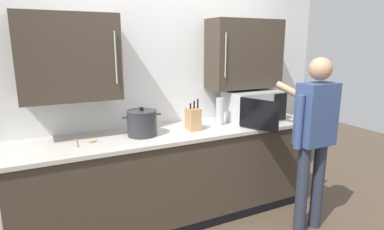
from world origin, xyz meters
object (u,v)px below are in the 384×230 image
microwave_oven (251,106)px  thermos_flask (220,111)px  stock_pot (142,123)px  person_figure (314,131)px  knife_block (193,119)px  wooden_spoon (85,142)px

microwave_oven → thermos_flask: (-0.41, -0.03, -0.02)m
stock_pot → person_figure: (1.37, -0.72, -0.06)m
thermos_flask → person_figure: size_ratio=0.17×
microwave_oven → knife_block: bearing=-174.0°
knife_block → wooden_spoon: 1.00m
knife_block → thermos_flask: bearing=8.1°
microwave_oven → wooden_spoon: (-1.74, -0.04, -0.15)m
microwave_oven → stock_pot: 1.24m
stock_pot → wooden_spoon: size_ratio=1.82×
person_figure → stock_pot: bearing=152.2°
microwave_oven → stock_pot: bearing=-178.0°
microwave_oven → wooden_spoon: microwave_oven is taller
microwave_oven → knife_block: (-0.74, -0.08, -0.05)m
stock_pot → thermos_flask: 0.83m
stock_pot → thermos_flask: (0.83, 0.01, 0.02)m
knife_block → person_figure: person_figure is taller
stock_pot → wooden_spoon: stock_pot is taller
knife_block → person_figure: (0.87, -0.68, -0.06)m
thermos_flask → person_figure: person_figure is taller
stock_pot → person_figure: person_figure is taller
thermos_flask → wooden_spoon: (-1.33, -0.01, -0.13)m
knife_block → wooden_spoon: size_ratio=1.51×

